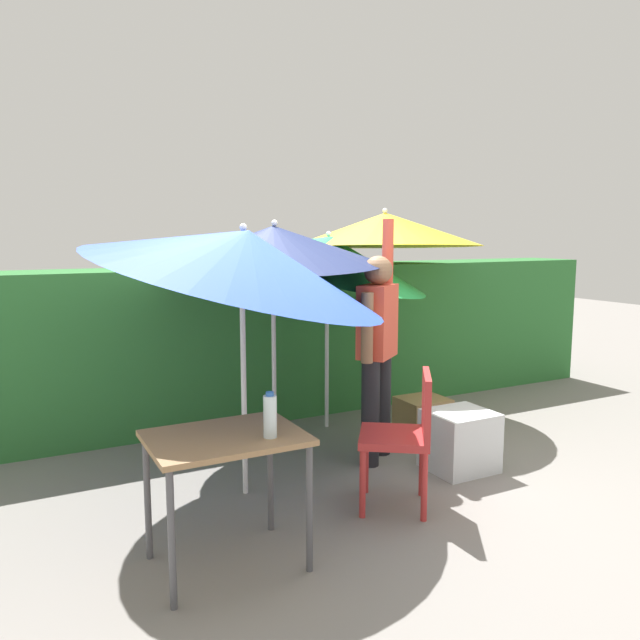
{
  "coord_description": "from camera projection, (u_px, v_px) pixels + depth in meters",
  "views": [
    {
      "loc": [
        -2.2,
        -3.91,
        1.76
      ],
      "look_at": [
        0.0,
        0.3,
        1.1
      ],
      "focal_mm": 34.67,
      "sensor_mm": 36.0,
      "label": 1
    }
  ],
  "objects": [
    {
      "name": "ground_plane",
      "position": [
        338.0,
        468.0,
        4.68
      ],
      "size": [
        24.0,
        24.0,
        0.0
      ],
      "primitive_type": "plane",
      "color": "gray"
    },
    {
      "name": "hedge_row",
      "position": [
        257.0,
        341.0,
        6.01
      ],
      "size": [
        8.0,
        0.7,
        1.46
      ],
      "primitive_type": "cube",
      "color": "#2D7033",
      "rests_on": "ground_plane"
    },
    {
      "name": "umbrella_rainbow",
      "position": [
        385.0,
        230.0,
        5.96
      ],
      "size": [
        1.86,
        1.87,
        2.01
      ],
      "color": "silver",
      "rests_on": "ground_plane"
    },
    {
      "name": "umbrella_orange",
      "position": [
        243.0,
        257.0,
        4.06
      ],
      "size": [
        2.1,
        2.04,
        2.13
      ],
      "color": "silver",
      "rests_on": "ground_plane"
    },
    {
      "name": "umbrella_yellow",
      "position": [
        274.0,
        245.0,
        4.86
      ],
      "size": [
        1.77,
        1.77,
        1.89
      ],
      "color": "silver",
      "rests_on": "ground_plane"
    },
    {
      "name": "umbrella_navy",
      "position": [
        328.0,
        254.0,
        5.51
      ],
      "size": [
        1.94,
        1.9,
        2.03
      ],
      "color": "silver",
      "rests_on": "ground_plane"
    },
    {
      "name": "person_vendor",
      "position": [
        377.0,
        342.0,
        4.75
      ],
      "size": [
        0.49,
        0.41,
        1.88
      ],
      "color": "black",
      "rests_on": "ground_plane"
    },
    {
      "name": "chair_plastic",
      "position": [
        406.0,
        431.0,
        3.96
      ],
      "size": [
        0.61,
        0.61,
        0.89
      ],
      "color": "#B72D2D",
      "rests_on": "ground_plane"
    },
    {
      "name": "cooler_box",
      "position": [
        460.0,
        441.0,
        4.63
      ],
      "size": [
        0.47,
        0.43,
        0.45
      ],
      "primitive_type": "cube",
      "color": "silver",
      "rests_on": "ground_plane"
    },
    {
      "name": "crate_cardboard",
      "position": [
        423.0,
        417.0,
        5.41
      ],
      "size": [
        0.4,
        0.36,
        0.34
      ],
      "primitive_type": "cube",
      "color": "#9E7A4C",
      "rests_on": "ground_plane"
    },
    {
      "name": "folding_table",
      "position": [
        226.0,
        451.0,
        3.23
      ],
      "size": [
        0.8,
        0.6,
        0.72
      ],
      "color": "#4C4C51",
      "rests_on": "ground_plane"
    },
    {
      "name": "bottle_water",
      "position": [
        270.0,
        416.0,
        3.17
      ],
      "size": [
        0.07,
        0.07,
        0.24
      ],
      "color": "silver",
      "rests_on": "folding_table"
    }
  ]
}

